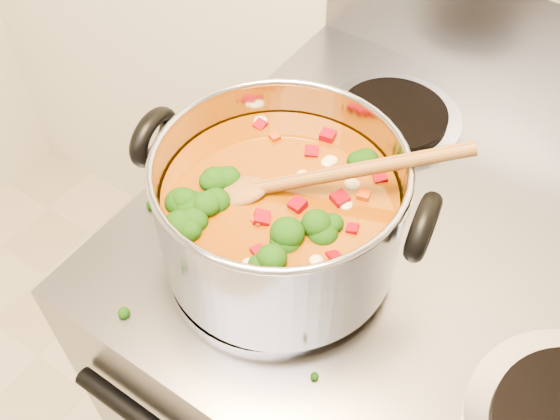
{
  "coord_description": "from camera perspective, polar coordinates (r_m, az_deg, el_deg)",
  "views": [
    {
      "loc": [
        0.03,
        0.66,
        1.53
      ],
      "look_at": [
        -0.21,
        1.02,
        1.01
      ],
      "focal_mm": 40.0,
      "sensor_mm": 36.0,
      "label": 1
    }
  ],
  "objects": [
    {
      "name": "wooden_spoon",
      "position": [
        0.64,
        1.4,
        2.63
      ],
      "size": [
        0.24,
        0.18,
        0.09
      ],
      "rotation": [
        0.0,
        0.0,
        0.59
      ],
      "color": "brown",
      "rests_on": "stockpot"
    },
    {
      "name": "cooktop_crumbs",
      "position": [
        0.75,
        -13.19,
        -5.54
      ],
      "size": [
        0.15,
        0.14,
        0.01
      ],
      "color": "black",
      "rests_on": "electric_range"
    },
    {
      "name": "stockpot",
      "position": [
        0.68,
        -0.03,
        -0.24
      ],
      "size": [
        0.33,
        0.27,
        0.16
      ],
      "rotation": [
        0.0,
        0.0,
        0.17
      ],
      "color": "#A6A6AE",
      "rests_on": "electric_range"
    },
    {
      "name": "electric_range",
      "position": [
        1.17,
        11.86,
        -16.75
      ],
      "size": [
        0.78,
        0.71,
        1.08
      ],
      "color": "gray",
      "rests_on": "ground"
    }
  ]
}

